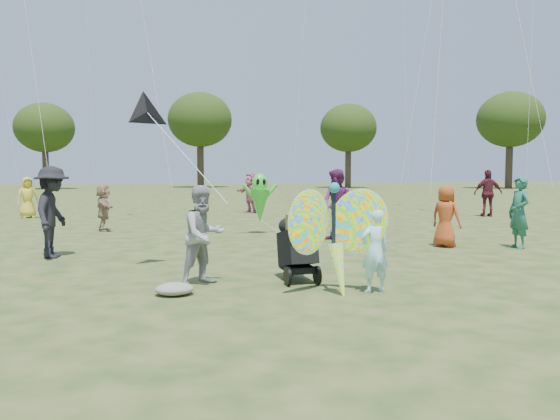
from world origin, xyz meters
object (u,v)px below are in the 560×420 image
at_px(crowd_e, 338,205).
at_px(crowd_h, 488,193).
at_px(butterfly_kite, 336,237).
at_px(alien_kite, 260,200).
at_px(crowd_f, 519,213).
at_px(crowd_d, 103,208).
at_px(adult_man, 204,235).
at_px(jogging_stroller, 297,243).
at_px(crowd_a, 446,216).
at_px(crowd_b, 52,212).
at_px(child_girl, 375,251).
at_px(crowd_g, 28,197).
at_px(crowd_j, 250,193).

bearing_deg(crowd_e, crowd_h, 91.57).
height_order(butterfly_kite, alien_kite, alien_kite).
height_order(crowd_f, butterfly_kite, crowd_f).
bearing_deg(crowd_d, crowd_h, -91.96).
height_order(adult_man, crowd_d, adult_man).
distance_m(adult_man, alien_kite, 7.09).
bearing_deg(jogging_stroller, crowd_a, 31.30).
bearing_deg(butterfly_kite, crowd_b, 136.60).
bearing_deg(butterfly_kite, crowd_f, 32.90).
height_order(crowd_b, butterfly_kite, crowd_b).
distance_m(adult_man, crowd_e, 6.05).
distance_m(adult_man, crowd_h, 16.22).
xyz_separation_m(crowd_b, crowd_e, (6.63, 1.37, -0.02)).
bearing_deg(crowd_h, child_girl, 65.56).
bearing_deg(adult_man, jogging_stroller, -31.45).
bearing_deg(crowd_g, crowd_f, -63.27).
relative_size(crowd_b, alien_kite, 1.09).
xyz_separation_m(crowd_h, jogging_stroller, (-10.54, -10.87, -0.32)).
bearing_deg(crowd_e, crowd_b, -113.24).
xyz_separation_m(crowd_d, crowd_h, (14.42, 2.40, 0.23)).
bearing_deg(crowd_d, crowd_b, 163.07).
relative_size(crowd_h, jogging_stroller, 1.72).
relative_size(crowd_e, crowd_h, 0.99).
relative_size(crowd_g, alien_kite, 0.92).
relative_size(crowd_h, crowd_j, 1.07).
relative_size(crowd_a, crowd_e, 0.79).
bearing_deg(child_girl, crowd_b, -48.58).
bearing_deg(butterfly_kite, jogging_stroller, 107.25).
distance_m(crowd_d, butterfly_kite, 10.42).
xyz_separation_m(crowd_b, crowd_j, (5.98, 11.59, -0.07)).
bearing_deg(crowd_g, crowd_e, -66.70).
height_order(adult_man, butterfly_kite, butterfly_kite).
height_order(crowd_d, alien_kite, alien_kite).
relative_size(child_girl, butterfly_kite, 0.68).
distance_m(adult_man, crowd_g, 15.13).
xyz_separation_m(crowd_f, crowd_h, (4.58, 8.28, 0.10)).
xyz_separation_m(adult_man, crowd_g, (-5.73, 14.00, 0.01)).
height_order(crowd_h, crowd_j, crowd_h).
distance_m(adult_man, crowd_f, 7.91).
height_order(crowd_a, crowd_j, crowd_j).
bearing_deg(crowd_f, crowd_g, -131.92).
xyz_separation_m(crowd_a, jogging_stroller, (-4.42, -3.15, -0.12)).
bearing_deg(crowd_f, crowd_e, -121.28).
distance_m(crowd_b, crowd_e, 6.76).
xyz_separation_m(crowd_e, alien_kite, (-1.67, 2.03, 0.04)).
relative_size(adult_man, butterfly_kite, 0.86).
xyz_separation_m(crowd_j, butterfly_kite, (-1.29, -16.03, -0.04)).
xyz_separation_m(crowd_d, alien_kite, (4.47, -1.69, 0.27)).
height_order(child_girl, crowd_j, crowd_j).
height_order(crowd_j, alien_kite, crowd_j).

